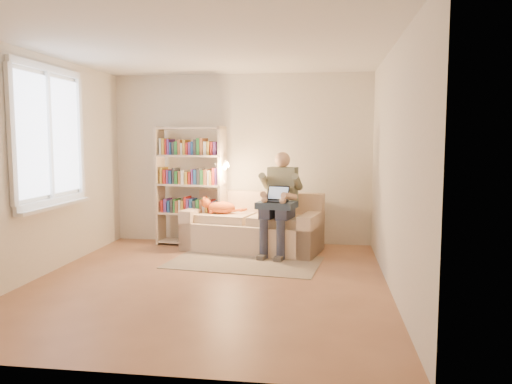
# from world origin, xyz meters

# --- Properties ---
(floor) EXTENTS (4.50, 4.50, 0.00)m
(floor) POSITION_xyz_m (0.00, 0.00, 0.00)
(floor) COLOR #946143
(floor) RESTS_ON ground
(ceiling) EXTENTS (4.00, 4.50, 0.02)m
(ceiling) POSITION_xyz_m (0.00, 0.00, 2.60)
(ceiling) COLOR white
(ceiling) RESTS_ON wall_back
(wall_left) EXTENTS (0.02, 4.50, 2.60)m
(wall_left) POSITION_xyz_m (-2.00, 0.00, 1.30)
(wall_left) COLOR silver
(wall_left) RESTS_ON floor
(wall_right) EXTENTS (0.02, 4.50, 2.60)m
(wall_right) POSITION_xyz_m (2.00, 0.00, 1.30)
(wall_right) COLOR silver
(wall_right) RESTS_ON floor
(wall_back) EXTENTS (4.00, 0.02, 2.60)m
(wall_back) POSITION_xyz_m (0.00, 2.25, 1.30)
(wall_back) COLOR silver
(wall_back) RESTS_ON floor
(wall_front) EXTENTS (4.00, 0.02, 2.60)m
(wall_front) POSITION_xyz_m (0.00, -2.25, 1.30)
(wall_front) COLOR silver
(wall_front) RESTS_ON floor
(window) EXTENTS (0.12, 1.52, 1.69)m
(window) POSITION_xyz_m (-1.95, 0.20, 1.38)
(window) COLOR white
(window) RESTS_ON wall_left
(sofa) EXTENTS (2.08, 1.26, 0.83)m
(sofa) POSITION_xyz_m (0.27, 1.74, 0.30)
(sofa) COLOR beige
(sofa) RESTS_ON floor
(person) EXTENTS (0.51, 0.70, 1.43)m
(person) POSITION_xyz_m (0.67, 1.50, 0.80)
(person) COLOR gray
(person) RESTS_ON sofa
(cat) EXTENTS (0.62, 0.29, 0.22)m
(cat) POSITION_xyz_m (-0.22, 1.72, 0.62)
(cat) COLOR orange
(cat) RESTS_ON sofa
(blanket) EXTENTS (0.58, 0.51, 0.09)m
(blanket) POSITION_xyz_m (0.64, 1.36, 0.71)
(blanket) COLOR #2A384A
(blanket) RESTS_ON person
(laptop) EXTENTS (0.35, 0.33, 0.25)m
(laptop) POSITION_xyz_m (0.65, 1.37, 0.82)
(laptop) COLOR black
(laptop) RESTS_ON blanket
(bookshelf) EXTENTS (1.19, 0.52, 1.80)m
(bookshelf) POSITION_xyz_m (-0.71, 1.90, 1.00)
(bookshelf) COLOR beige
(bookshelf) RESTS_ON floor
(rug) EXTENTS (2.08, 1.40, 0.01)m
(rug) POSITION_xyz_m (0.26, 0.93, 0.01)
(rug) COLOR gray
(rug) RESTS_ON floor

